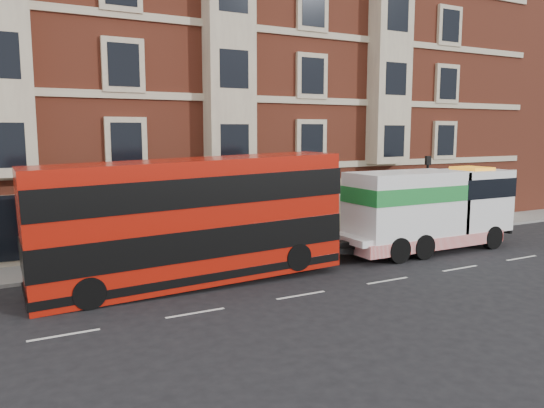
% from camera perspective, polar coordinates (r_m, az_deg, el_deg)
% --- Properties ---
extents(ground, '(120.00, 120.00, 0.00)m').
position_cam_1_polar(ground, '(19.35, 3.13, -9.78)').
color(ground, black).
rests_on(ground, ground).
extents(sidewalk, '(90.00, 3.00, 0.15)m').
position_cam_1_polar(sidewalk, '(25.81, -5.57, -5.15)').
color(sidewalk, slate).
rests_on(sidewalk, ground).
extents(victorian_terrace, '(45.00, 12.00, 20.40)m').
position_cam_1_polar(victorian_terrace, '(32.65, -10.22, 15.11)').
color(victorian_terrace, brown).
rests_on(victorian_terrace, ground).
extents(filler_east, '(18.00, 10.00, 19.00)m').
position_cam_1_polar(filler_east, '(51.28, 26.75, 10.98)').
color(filler_east, brown).
rests_on(filler_east, ground).
extents(lamp_post_west, '(0.35, 0.15, 4.35)m').
position_cam_1_polar(lamp_post_west, '(22.47, -18.62, -0.71)').
color(lamp_post_west, black).
rests_on(lamp_post_west, sidewalk).
extents(lamp_post_east, '(0.35, 0.15, 4.35)m').
position_cam_1_polar(lamp_post_east, '(30.96, 16.32, 1.61)').
color(lamp_post_east, black).
rests_on(lamp_post_east, sidewalk).
extents(double_decker_bus, '(11.87, 2.72, 4.81)m').
position_cam_1_polar(double_decker_bus, '(20.39, -8.68, -1.59)').
color(double_decker_bus, '#A81509').
rests_on(double_decker_bus, ground).
extents(tow_truck, '(9.51, 2.81, 3.96)m').
position_cam_1_polar(tow_truck, '(26.93, 16.31, -0.50)').
color(tow_truck, white).
rests_on(tow_truck, ground).
extents(pedestrian, '(0.73, 0.71, 1.70)m').
position_cam_1_polar(pedestrian, '(23.92, -20.48, -4.38)').
color(pedestrian, black).
rests_on(pedestrian, sidewalk).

